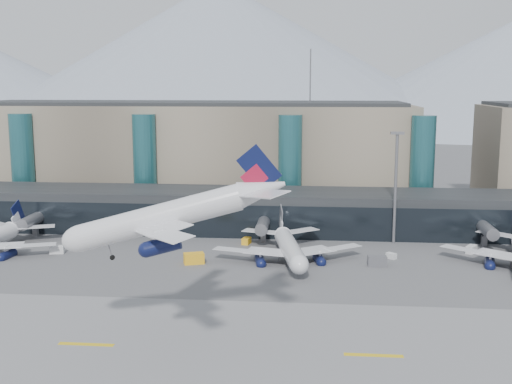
% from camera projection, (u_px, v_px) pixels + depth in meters
% --- Properties ---
extents(ground, '(900.00, 900.00, 0.00)m').
position_uv_depth(ground, '(240.00, 312.00, 103.12)').
color(ground, '#515154').
rests_on(ground, ground).
extents(runway_strip, '(400.00, 40.00, 0.04)m').
position_uv_depth(runway_strip, '(227.00, 350.00, 88.39)').
color(runway_strip, slate).
rests_on(runway_strip, ground).
extents(runway_markings, '(128.00, 1.00, 0.02)m').
position_uv_depth(runway_markings, '(227.00, 350.00, 88.39)').
color(runway_markings, gold).
rests_on(runway_markings, ground).
extents(concourse, '(170.00, 27.00, 10.00)m').
position_uv_depth(concourse, '(267.00, 211.00, 158.95)').
color(concourse, black).
rests_on(concourse, ground).
extents(terminal_main, '(130.00, 30.00, 31.00)m').
position_uv_depth(terminal_main, '(192.00, 154.00, 191.15)').
color(terminal_main, gray).
rests_on(terminal_main, ground).
extents(teal_towers, '(116.40, 19.40, 46.00)m').
position_uv_depth(teal_towers, '(217.00, 166.00, 174.78)').
color(teal_towers, '#235D64').
rests_on(teal_towers, ground).
extents(mountain_ridge, '(910.00, 400.00, 110.00)m').
position_uv_depth(mountain_ridge, '(322.00, 70.00, 467.00)').
color(mountain_ridge, gray).
rests_on(mountain_ridge, ground).
extents(lightmast_mid, '(3.00, 1.20, 25.60)m').
position_uv_depth(lightmast_mid, '(396.00, 181.00, 145.09)').
color(lightmast_mid, slate).
rests_on(lightmast_mid, ground).
extents(hero_jet, '(32.62, 32.60, 10.59)m').
position_uv_depth(hero_jet, '(182.00, 207.00, 87.23)').
color(hero_jet, silver).
rests_on(hero_jet, ground).
extents(jet_parked_mid, '(32.40, 32.87, 10.61)m').
position_uv_depth(jet_parked_mid, '(288.00, 240.00, 133.59)').
color(jet_parked_mid, silver).
rests_on(jet_parked_mid, ground).
extents(veh_a, '(3.20, 2.16, 1.66)m').
position_uv_depth(veh_a, '(57.00, 250.00, 138.43)').
color(veh_a, silver).
rests_on(veh_a, ground).
extents(veh_b, '(2.08, 2.84, 1.48)m').
position_uv_depth(veh_b, '(246.00, 241.00, 146.38)').
color(veh_b, gold).
rests_on(veh_b, ground).
extents(veh_c, '(3.83, 2.12, 2.09)m').
position_uv_depth(veh_c, '(377.00, 261.00, 128.69)').
color(veh_c, '#505055').
rests_on(veh_c, ground).
extents(veh_d, '(2.88, 3.31, 1.67)m').
position_uv_depth(veh_d, '(471.00, 249.00, 138.66)').
color(veh_d, silver).
rests_on(veh_d, ground).
extents(veh_g, '(2.32, 2.31, 1.20)m').
position_uv_depth(veh_g, '(391.00, 256.00, 134.31)').
color(veh_g, silver).
rests_on(veh_g, ground).
extents(veh_h, '(4.53, 3.34, 2.24)m').
position_uv_depth(veh_h, '(194.00, 258.00, 130.45)').
color(veh_h, gold).
rests_on(veh_h, ground).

